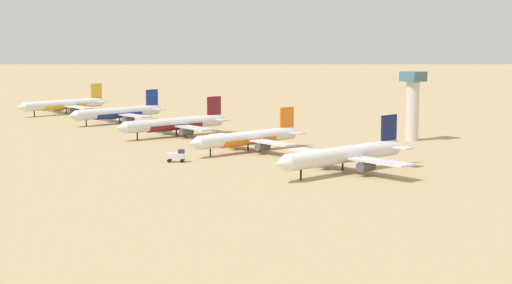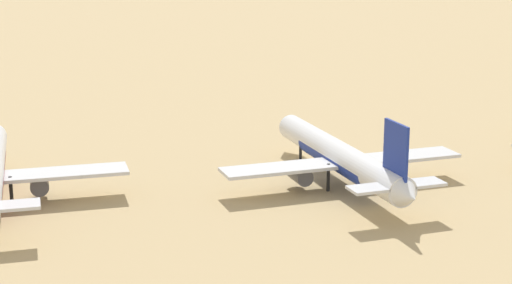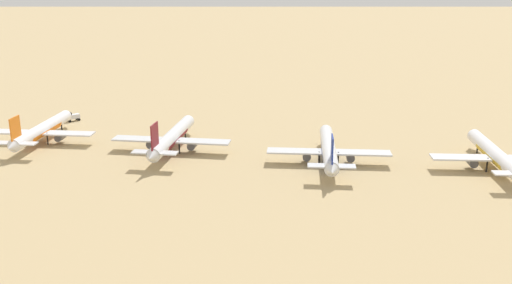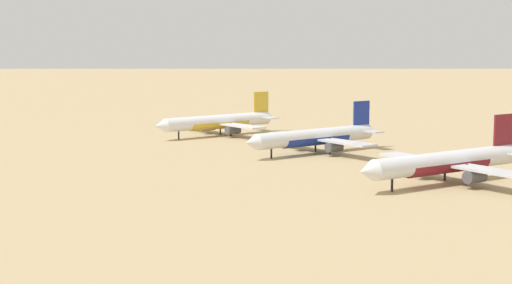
{
  "view_description": "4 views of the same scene",
  "coord_description": "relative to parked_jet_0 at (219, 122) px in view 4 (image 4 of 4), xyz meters",
  "views": [
    {
      "loc": [
        164.89,
        262.07,
        39.61
      ],
      "look_at": [
        5.58,
        61.31,
        4.74
      ],
      "focal_mm": 56.84,
      "sensor_mm": 36.0,
      "label": 1
    },
    {
      "loc": [
        -123.35,
        -5.54,
        38.65
      ],
      "look_at": [
        8.37,
        -41.07,
        3.97
      ],
      "focal_mm": 57.42,
      "sensor_mm": 36.0,
      "label": 2
    },
    {
      "loc": [
        -181.79,
        -53.29,
        59.0
      ],
      "look_at": [
        -8.41,
        -27.47,
        6.48
      ],
      "focal_mm": 39.99,
      "sensor_mm": 36.0,
      "label": 3
    },
    {
      "loc": [
        123.27,
        115.14,
        30.07
      ],
      "look_at": [
        7.64,
        -59.77,
        3.27
      ],
      "focal_mm": 52.87,
      "sensor_mm": 36.0,
      "label": 4
    }
  ],
  "objects": [
    {
      "name": "parked_jet_0",
      "position": [
        0.0,
        0.0,
        0.0
      ],
      "size": [
        49.12,
        39.99,
        14.16
      ],
      "color": "white",
      "rests_on": "ground"
    },
    {
      "name": "ground_plane",
      "position": [
        5.4,
        101.81,
        -4.71
      ],
      "size": [
        1800.0,
        1800.0,
        0.0
      ],
      "primitive_type": "plane",
      "color": "tan"
    },
    {
      "name": "parked_jet_1",
      "position": [
        -1.24,
        51.14,
        -0.05
      ],
      "size": [
        48.58,
        39.5,
        14.0
      ],
      "color": "silver",
      "rests_on": "ground"
    },
    {
      "name": "parked_jet_2",
      "position": [
        3.75,
        104.26,
        0.09
      ],
      "size": [
        49.89,
        40.4,
        14.43
      ],
      "color": "silver",
      "rests_on": "ground"
    }
  ]
}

